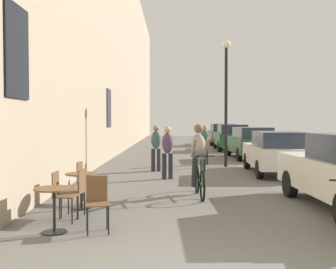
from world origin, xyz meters
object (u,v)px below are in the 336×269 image
object	(u,v)px
cafe_chair_mid_toward_wall	(84,179)
parked_car_fourth	(231,137)
cafe_chair_mid_toward_street	(77,189)
parked_car_third	(250,142)
cafe_chair_near_toward_street	(97,200)
cafe_chair_near_toward_wall	(61,193)
street_lamp	(226,87)
pedestrian_mid	(156,145)
pedestrian_far	(204,142)
parked_car_second	(276,152)
parked_car_fifth	(222,134)
cafe_table_mid	(81,183)
pedestrian_near	(167,149)
cafe_table_near	(54,200)
cyclist_on_bicycle	(199,162)

from	to	relation	value
cafe_chair_mid_toward_wall	parked_car_fourth	bearing A→B (deg)	70.86
cafe_chair_mid_toward_street	parked_car_third	bearing A→B (deg)	65.05
parked_car_third	cafe_chair_near_toward_street	bearing A→B (deg)	-111.02
cafe_chair_near_toward_wall	street_lamp	size ratio (longest dim) A/B	0.18
cafe_chair_mid_toward_street	pedestrian_mid	distance (m)	6.99
cafe_chair_near_toward_wall	pedestrian_far	distance (m)	9.94
parked_car_second	parked_car_fifth	distance (m)	16.37
pedestrian_mid	street_lamp	world-z (taller)	street_lamp
pedestrian_mid	pedestrian_far	size ratio (longest dim) A/B	1.02
parked_car_fourth	cafe_table_mid	bearing A→B (deg)	-108.22
cafe_table_mid	cafe_chair_mid_toward_wall	distance (m)	0.64
cafe_chair_near_toward_wall	cafe_chair_mid_toward_wall	xyz separation A→B (m)	(0.03, 1.74, 0.00)
street_lamp	cafe_chair_mid_toward_wall	bearing A→B (deg)	-119.86
cafe_table_mid	pedestrian_far	size ratio (longest dim) A/B	0.45
pedestrian_mid	cafe_table_mid	bearing A→B (deg)	-101.72
cafe_chair_near_toward_street	cafe_chair_near_toward_wall	size ratio (longest dim) A/B	1.00
cafe_chair_near_toward_street	pedestrian_near	xyz separation A→B (m)	(1.07, 5.96, 0.40)
cafe_chair_near_toward_street	parked_car_third	xyz separation A→B (m)	(4.93, 12.82, 0.25)
cafe_chair_near_toward_street	parked_car_second	size ratio (longest dim) A/B	0.22
parked_car_third	pedestrian_near	bearing A→B (deg)	-119.37
cafe_chair_near_toward_street	pedestrian_mid	distance (m)	7.92
cafe_table_near	pedestrian_mid	xyz separation A→B (m)	(1.31, 7.96, 0.40)
cafe_chair_near_toward_wall	parked_car_fifth	world-z (taller)	parked_car_fifth
cafe_table_near	cafe_chair_near_toward_wall	bearing A→B (deg)	96.23
cafe_chair_mid_toward_wall	parked_car_fourth	distance (m)	16.86
cyclist_on_bicycle	street_lamp	xyz separation A→B (m)	(1.46, 6.18, 2.30)
cafe_chair_near_toward_wall	cyclist_on_bicycle	xyz separation A→B (m)	(2.60, 2.56, 0.29)
cafe_table_mid	cafe_chair_mid_toward_wall	size ratio (longest dim) A/B	0.81
cafe_chair_near_toward_wall	parked_car_fourth	world-z (taller)	parked_car_fourth
parked_car_third	cyclist_on_bicycle	bearing A→B (deg)	-107.71
cafe_table_mid	street_lamp	distance (m)	8.98
cafe_table_mid	parked_car_third	size ratio (longest dim) A/B	0.17
cyclist_on_bicycle	street_lamp	bearing A→B (deg)	76.75
pedestrian_near	pedestrian_far	distance (m)	4.30
parked_car_second	parked_car_third	distance (m)	5.61
cafe_table_mid	cafe_table_near	bearing A→B (deg)	-91.04
cafe_table_mid	cafe_chair_mid_toward_wall	bearing A→B (deg)	96.79
cyclist_on_bicycle	pedestrian_near	size ratio (longest dim) A/B	1.08
cafe_chair_mid_toward_street	parked_car_fourth	size ratio (longest dim) A/B	0.20
cafe_table_mid	parked_car_second	bearing A→B (deg)	45.73
cafe_table_mid	street_lamp	size ratio (longest dim) A/B	0.15
cyclist_on_bicycle	parked_car_fifth	bearing A→B (deg)	81.56
cafe_chair_mid_toward_street	parked_car_fifth	size ratio (longest dim) A/B	0.20
pedestrian_near	parked_car_fifth	size ratio (longest dim) A/B	0.37
cafe_chair_near_toward_street	parked_car_fourth	distance (m)	18.91
cafe_chair_near_toward_street	cafe_chair_mid_toward_street	distance (m)	1.16
cafe_chair_near_toward_wall	pedestrian_near	size ratio (longest dim) A/B	0.55
cafe_chair_near_toward_wall	parked_car_third	world-z (taller)	parked_car_third
cafe_chair_mid_toward_street	pedestrian_near	bearing A→B (deg)	71.74
cafe_table_near	parked_car_second	bearing A→B (deg)	53.54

